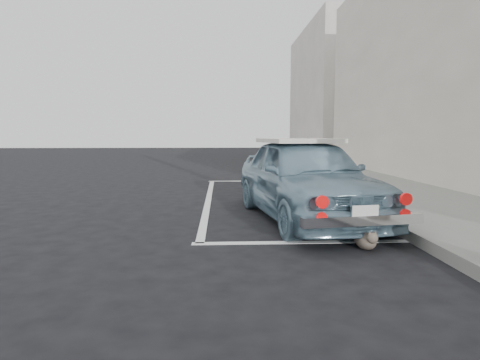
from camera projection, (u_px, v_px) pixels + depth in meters
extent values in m
plane|color=black|center=(266.00, 234.00, 5.63)|extent=(80.00, 80.00, 0.00)
cube|color=slate|center=(419.00, 203.00, 7.76)|extent=(2.80, 40.00, 0.15)
cube|color=black|center=(440.00, 134.00, 9.67)|extent=(0.10, 16.00, 2.40)
cube|color=#123296|center=(422.00, 12.00, 10.50)|extent=(0.10, 2.00, 1.60)
cube|color=red|center=(385.00, 35.00, 12.89)|extent=(0.10, 2.00, 1.60)
cube|color=white|center=(359.00, 50.00, 15.27)|extent=(0.10, 2.00, 1.60)
cube|color=#B8AFA6|center=(331.00, 94.00, 25.34)|extent=(3.50, 10.00, 8.00)
cube|color=silver|center=(309.00, 242.00, 5.16)|extent=(3.00, 0.12, 0.01)
cube|color=silver|center=(258.00, 181.00, 12.11)|extent=(3.00, 0.12, 0.01)
cube|color=silver|center=(208.00, 200.00, 8.57)|extent=(0.12, 7.00, 0.01)
imported|color=#6F92A6|center=(305.00, 178.00, 6.59)|extent=(2.18, 4.19, 1.36)
cube|color=silver|center=(298.00, 140.00, 6.91)|extent=(1.34, 1.67, 0.07)
cube|color=silver|center=(363.00, 220.00, 4.72)|extent=(1.53, 0.34, 0.12)
cube|color=white|center=(365.00, 213.00, 4.67)|extent=(0.33, 0.07, 0.17)
cylinder|color=red|center=(322.00, 202.00, 4.56)|extent=(0.15, 0.06, 0.15)
cylinder|color=red|center=(406.00, 199.00, 4.77)|extent=(0.15, 0.06, 0.15)
cylinder|color=red|center=(322.00, 217.00, 4.58)|extent=(0.12, 0.06, 0.12)
cylinder|color=red|center=(405.00, 214.00, 4.79)|extent=(0.12, 0.06, 0.12)
ellipsoid|color=#6B5D52|center=(365.00, 240.00, 4.85)|extent=(0.27, 0.37, 0.21)
sphere|color=#6B5D52|center=(372.00, 237.00, 4.69)|extent=(0.13, 0.13, 0.13)
cone|color=#6B5D52|center=(370.00, 232.00, 4.68)|extent=(0.04, 0.04, 0.05)
cone|color=#6B5D52|center=(375.00, 232.00, 4.69)|extent=(0.04, 0.04, 0.05)
cylinder|color=#6B5D52|center=(362.00, 242.00, 5.04)|extent=(0.15, 0.21, 0.03)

